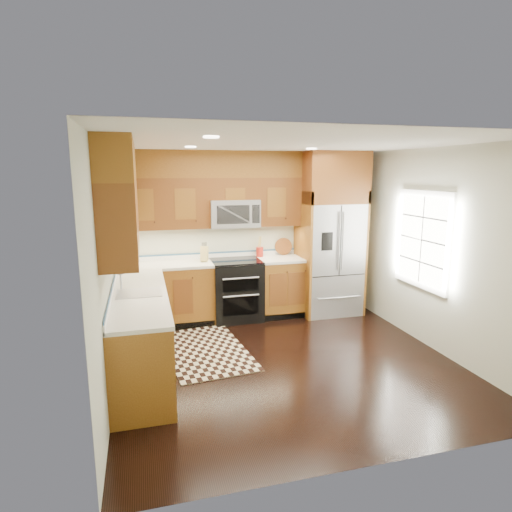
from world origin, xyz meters
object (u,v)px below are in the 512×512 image
object	(u,v)px
refrigerator	(330,234)
rug	(206,350)
utensil_crock	(260,250)
knife_block	(204,254)
range	(236,290)

from	to	relation	value
refrigerator	rug	xyz separation A→B (m)	(-2.21, -1.07, -1.30)
utensil_crock	refrigerator	bearing A→B (deg)	-12.88
refrigerator	utensil_crock	bearing A→B (deg)	167.12
utensil_crock	rug	bearing A→B (deg)	-129.57
refrigerator	knife_block	size ratio (longest dim) A/B	8.75
range	refrigerator	bearing A→B (deg)	-1.40
knife_block	utensil_crock	size ratio (longest dim) A/B	0.91
range	refrigerator	distance (m)	1.76
rug	utensil_crock	distance (m)	2.01
rug	utensil_crock	size ratio (longest dim) A/B	5.00
rug	utensil_crock	xyz separation A→B (m)	(1.10, 1.33, 1.05)
knife_block	utensil_crock	xyz separation A→B (m)	(0.92, 0.14, -0.01)
rug	refrigerator	bearing A→B (deg)	19.46
range	refrigerator	xyz separation A→B (m)	(1.55, -0.04, 0.83)
range	rug	size ratio (longest dim) A/B	0.58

